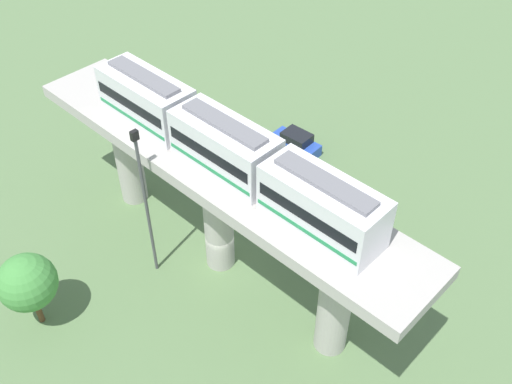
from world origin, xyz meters
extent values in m
plane|color=#5B7A4C|center=(0.00, 0.00, 0.00)|extent=(120.00, 120.00, 0.00)
cylinder|color=#B7B2AA|center=(0.00, -9.38, 3.97)|extent=(1.90, 1.90, 7.95)
cylinder|color=#B7B2AA|center=(0.00, 0.00, 3.97)|extent=(1.90, 1.90, 7.95)
cylinder|color=#B7B2AA|center=(0.00, 9.38, 3.97)|extent=(1.90, 1.90, 7.95)
cube|color=#B7B2AA|center=(0.00, 0.00, 8.35)|extent=(5.20, 28.85, 0.80)
cube|color=white|center=(0.00, -6.03, 10.25)|extent=(2.60, 6.60, 3.00)
cube|color=black|center=(0.00, -6.03, 10.50)|extent=(2.64, 6.07, 0.70)
cube|color=#1E8C4C|center=(0.00, -6.03, 9.50)|extent=(2.64, 6.34, 0.24)
cube|color=slate|center=(0.00, -6.03, 11.87)|extent=(1.10, 5.61, 0.24)
cube|color=white|center=(0.00, 0.92, 10.25)|extent=(2.60, 6.60, 3.00)
cube|color=black|center=(0.00, 0.92, 10.50)|extent=(2.64, 6.07, 0.70)
cube|color=#1E8C4C|center=(0.00, 0.92, 9.50)|extent=(2.64, 6.34, 0.24)
cube|color=slate|center=(0.00, 0.92, 11.87)|extent=(1.10, 5.61, 0.24)
cube|color=white|center=(0.00, 7.87, 10.25)|extent=(2.60, 6.60, 3.00)
cube|color=black|center=(0.00, 7.87, 10.50)|extent=(2.64, 6.07, 0.70)
cube|color=#1E8C4C|center=(0.00, 7.87, 9.50)|extent=(2.64, 6.34, 0.24)
cube|color=slate|center=(0.00, 7.87, 11.87)|extent=(1.10, 5.61, 0.24)
cube|color=black|center=(-6.06, 5.13, 0.50)|extent=(2.59, 4.47, 1.00)
cube|color=black|center=(-6.06, 5.28, 1.38)|extent=(2.06, 2.58, 0.76)
cube|color=#B2B5BA|center=(-6.97, -3.81, 0.50)|extent=(2.69, 4.49, 1.00)
cube|color=black|center=(-6.97, -3.66, 1.38)|extent=(2.11, 2.61, 0.76)
cube|color=#284CB7|center=(-12.71, -4.38, 0.50)|extent=(1.99, 4.28, 1.00)
cube|color=black|center=(-12.71, -4.23, 1.38)|extent=(1.74, 2.37, 0.76)
cylinder|color=brown|center=(10.99, -4.49, 1.34)|extent=(0.36, 0.36, 2.67)
sphere|color=#479342|center=(10.99, -4.49, 3.63)|extent=(3.48, 3.48, 3.48)
cylinder|color=#4C4C51|center=(3.40, -2.65, 5.37)|extent=(0.20, 0.20, 10.75)
cube|color=black|center=(3.40, -2.65, 11.05)|extent=(0.44, 0.28, 0.60)
camera|label=1|loc=(17.66, 20.19, 30.43)|focal=41.57mm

